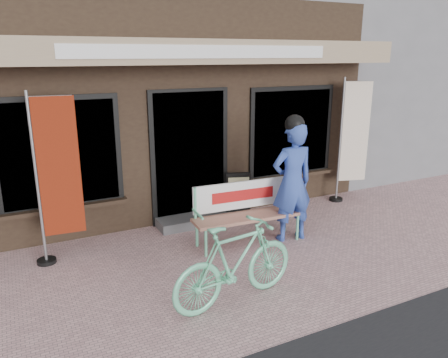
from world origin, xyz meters
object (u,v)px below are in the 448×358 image
bench (246,208)px  menu_stand (238,196)px  bicycle (235,263)px  person (292,180)px  nobori_cream (352,139)px  nobori_red (56,177)px

bench → menu_stand: 0.89m
bench → bicycle: bicycle is taller
person → menu_stand: 1.22m
bicycle → nobori_cream: (3.64, 2.22, 0.72)m
nobori_cream → menu_stand: bearing=-164.1°
person → nobori_red: nobori_red is taller
nobori_cream → person: bearing=-136.9°
bicycle → nobori_red: bearing=31.0°
person → bicycle: size_ratio=1.18×
bench → bicycle: 1.71m
bench → nobori_cream: (2.71, 0.79, 0.67)m
bench → nobori_red: size_ratio=0.73×
nobori_red → bicycle: bearing=-46.6°
bicycle → person: bearing=-61.1°
nobori_cream → menu_stand: nobori_cream is taller
person → nobori_cream: (2.06, 1.03, 0.27)m
menu_stand → nobori_cream: bearing=18.8°
bicycle → nobori_red: nobori_red is taller
bench → menu_stand: bearing=72.5°
bicycle → bench: bearing=-41.3°
bench → nobori_red: 2.67m
nobori_cream → menu_stand: 2.52m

